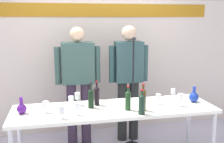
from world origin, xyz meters
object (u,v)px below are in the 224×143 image
(decanter_blue_left, at_px, (22,108))
(wine_bottle_2, at_px, (97,95))
(wine_glass_right_0, at_px, (173,92))
(presenter_right, at_px, (128,76))
(wine_bottle_0, at_px, (142,103))
(wine_bottle_1, at_px, (128,100))
(wine_glass_left_0, at_px, (46,105))
(wine_glass_right_1, at_px, (158,97))
(microphone_stand, at_px, (133,111))
(display_table, at_px, (115,112))
(presenter_left, at_px, (78,78))
(wine_bottle_4, at_px, (143,99))
(wine_glass_left_2, at_px, (77,96))
(wine_glass_right_2, at_px, (180,97))
(wine_glass_left_3, at_px, (71,100))
(wine_glass_left_4, at_px, (77,107))
(decanter_blue_right, at_px, (194,97))
(wine_bottle_3, at_px, (91,98))
(wine_glass_left_1, at_px, (62,110))

(decanter_blue_left, height_order, wine_bottle_2, wine_bottle_2)
(wine_glass_right_0, bearing_deg, decanter_blue_left, -173.89)
(presenter_right, relative_size, wine_bottle_0, 5.97)
(wine_bottle_1, distance_m, wine_glass_left_0, 0.94)
(decanter_blue_left, bearing_deg, wine_glass_right_1, 0.35)
(microphone_stand, bearing_deg, display_table, -127.03)
(presenter_left, distance_m, wine_glass_right_0, 1.33)
(wine_bottle_4, height_order, wine_glass_left_0, wine_bottle_4)
(presenter_right, bearing_deg, wine_bottle_4, -94.37)
(wine_glass_left_2, distance_m, wine_glass_right_1, 1.00)
(wine_bottle_1, relative_size, wine_glass_right_2, 1.84)
(display_table, bearing_deg, wine_bottle_0, -49.17)
(wine_glass_left_3, bearing_deg, decanter_blue_left, -174.26)
(display_table, height_order, wine_glass_left_4, wine_glass_left_4)
(presenter_left, relative_size, wine_glass_left_2, 10.68)
(decanter_blue_left, bearing_deg, wine_bottle_2, 8.49)
(wine_glass_left_0, bearing_deg, presenter_left, 59.61)
(wine_glass_left_2, distance_m, wine_glass_left_3, 0.15)
(decanter_blue_right, height_order, wine_bottle_4, wine_bottle_4)
(wine_bottle_0, xyz_separation_m, wine_glass_right_0, (0.60, 0.50, -0.03))
(decanter_blue_right, distance_m, wine_glass_left_4, 1.51)
(wine_bottle_0, bearing_deg, wine_glass_right_0, 39.64)
(wine_bottle_1, xyz_separation_m, wine_bottle_2, (-0.33, 0.26, 0.00))
(wine_bottle_2, bearing_deg, wine_bottle_0, -44.04)
(wine_bottle_0, relative_size, wine_glass_left_3, 1.87)
(presenter_right, distance_m, wine_glass_right_2, 0.94)
(display_table, relative_size, wine_glass_left_2, 15.19)
(display_table, distance_m, wine_bottle_1, 0.25)
(presenter_right, bearing_deg, wine_bottle_3, -134.01)
(wine_bottle_2, relative_size, wine_glass_left_1, 2.15)
(wine_bottle_1, relative_size, wine_glass_left_3, 1.88)
(presenter_right, xyz_separation_m, wine_glass_right_2, (0.43, -0.83, -0.10))
(display_table, height_order, wine_bottle_1, wine_bottle_1)
(decanter_blue_left, distance_m, wine_glass_right_0, 1.93)
(decanter_blue_left, bearing_deg, wine_bottle_0, -12.66)
(wine_bottle_4, relative_size, wine_glass_left_2, 2.00)
(wine_bottle_1, distance_m, microphone_stand, 0.75)
(wine_glass_left_1, bearing_deg, wine_bottle_1, 9.62)
(display_table, distance_m, microphone_stand, 0.65)
(display_table, bearing_deg, wine_bottle_2, 144.09)
(wine_glass_left_2, height_order, wine_glass_right_0, wine_glass_left_2)
(wine_glass_left_0, height_order, wine_glass_left_1, wine_glass_left_1)
(wine_bottle_3, distance_m, wine_glass_right_2, 1.09)
(display_table, xyz_separation_m, wine_glass_right_1, (0.56, 0.02, 0.15))
(display_table, distance_m, wine_bottle_4, 0.40)
(presenter_left, distance_m, wine_bottle_0, 1.18)
(wine_glass_left_1, xyz_separation_m, microphone_stand, (1.00, 0.74, -0.33))
(wine_glass_left_0, height_order, wine_glass_left_3, wine_glass_left_3)
(display_table, relative_size, decanter_blue_right, 12.03)
(wine_bottle_4, height_order, wine_glass_left_4, wine_bottle_4)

